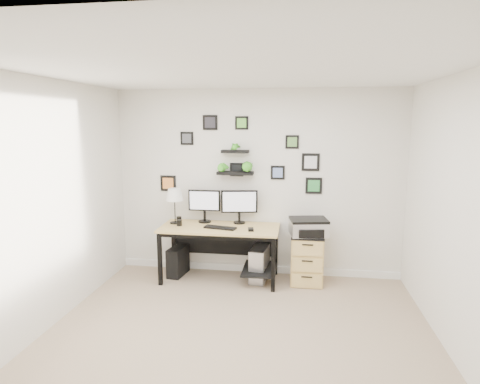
% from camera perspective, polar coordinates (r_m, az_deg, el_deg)
% --- Properties ---
extents(room, '(4.00, 4.00, 4.00)m').
position_cam_1_polar(room, '(5.93, 2.38, -10.80)').
color(room, tan).
rests_on(room, ground).
extents(desk, '(1.60, 0.70, 0.75)m').
position_cam_1_polar(desk, '(5.51, -2.47, -6.13)').
color(desk, tan).
rests_on(desk, ground).
extents(monitor_left, '(0.45, 0.18, 0.46)m').
position_cam_1_polar(monitor_left, '(5.64, -5.09, -1.64)').
color(monitor_left, black).
rests_on(monitor_left, desk).
extents(monitor_right, '(0.50, 0.19, 0.47)m').
position_cam_1_polar(monitor_right, '(5.56, -0.10, -1.69)').
color(monitor_right, black).
rests_on(monitor_right, desk).
extents(keyboard, '(0.45, 0.22, 0.02)m').
position_cam_1_polar(keyboard, '(5.36, -2.84, -5.09)').
color(keyboard, black).
rests_on(keyboard, desk).
extents(mouse, '(0.09, 0.12, 0.03)m').
position_cam_1_polar(mouse, '(5.25, 1.55, -5.35)').
color(mouse, black).
rests_on(mouse, desk).
extents(table_lamp, '(0.24, 0.24, 0.49)m').
position_cam_1_polar(table_lamp, '(5.62, -9.30, -0.50)').
color(table_lamp, black).
rests_on(table_lamp, desk).
extents(mug, '(0.07, 0.07, 0.08)m').
position_cam_1_polar(mug, '(5.55, -8.62, -4.35)').
color(mug, black).
rests_on(mug, desk).
extents(pen_cup, '(0.07, 0.07, 0.09)m').
position_cam_1_polar(pen_cup, '(5.71, -8.66, -3.91)').
color(pen_cup, black).
rests_on(pen_cup, desk).
extents(pc_tower_black, '(0.24, 0.43, 0.41)m').
position_cam_1_polar(pc_tower_black, '(5.84, -8.81, -9.67)').
color(pc_tower_black, black).
rests_on(pc_tower_black, ground).
extents(pc_tower_grey, '(0.26, 0.48, 0.46)m').
position_cam_1_polar(pc_tower_grey, '(5.59, 2.77, -10.15)').
color(pc_tower_grey, gray).
rests_on(pc_tower_grey, ground).
extents(file_cabinet, '(0.43, 0.53, 0.67)m').
position_cam_1_polar(file_cabinet, '(5.56, 9.47, -9.24)').
color(file_cabinet, tan).
rests_on(file_cabinet, ground).
extents(printer, '(0.54, 0.46, 0.22)m').
position_cam_1_polar(printer, '(5.40, 9.73, -4.91)').
color(printer, silver).
rests_on(printer, file_cabinet).
extents(wall_decor, '(2.30, 0.18, 1.08)m').
position_cam_1_polar(wall_decor, '(5.54, -0.02, 4.70)').
color(wall_decor, black).
rests_on(wall_decor, ground).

